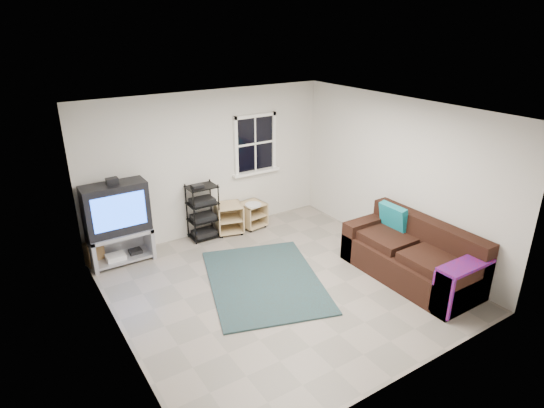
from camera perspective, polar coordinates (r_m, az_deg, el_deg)
room at (r=8.56m, az=-2.11°, el=7.10°), size 4.60×4.62×4.60m
tv_unit at (r=7.61m, az=-18.88°, el=-1.53°), size 0.98×0.49×1.45m
av_rack at (r=8.22m, az=-8.63°, el=-1.37°), size 0.52×0.38×1.03m
side_table_left at (r=8.47m, az=-5.47°, el=-1.62°), size 0.57×0.57×0.55m
side_table_right at (r=8.65m, az=-2.59°, el=-1.11°), size 0.49×0.50×0.51m
sofa at (r=7.28m, az=17.24°, el=-6.38°), size 0.94×2.13×0.97m
shag_rug at (r=7.01m, az=-0.96°, el=-9.57°), size 2.22×2.61×0.03m
paper_bag at (r=7.91m, az=-21.42°, el=-5.79°), size 0.31×0.25×0.39m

